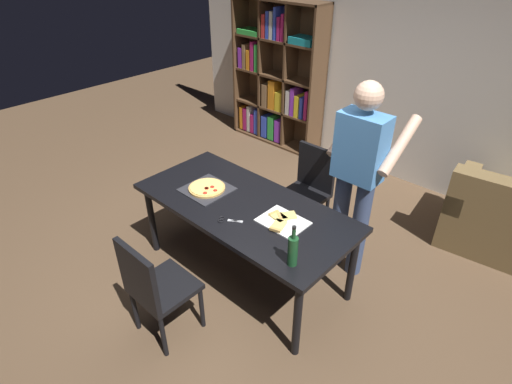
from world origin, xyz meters
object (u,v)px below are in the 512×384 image
Objects in this scene: chair_far_side at (309,186)px; bookshelf at (277,79)px; pepperoni_pizza_on_tray at (207,188)px; dining_table at (244,211)px; person_serving_pizza at (358,172)px; wine_bottle at (293,250)px; kitchen_scissors at (226,220)px; chair_near_camera at (154,286)px.

chair_far_side is 0.46× the size of bookshelf.
dining_table is at bearing 8.15° from pepperoni_pizza_on_tray.
chair_far_side is 0.81m from person_serving_pizza.
pepperoni_pizza_on_tray is (-0.39, -0.06, 0.09)m from dining_table.
chair_far_side is at bearing -41.18° from bookshelf.
wine_bottle is 0.69m from kitchen_scissors.
chair_far_side is at bearing 90.00° from dining_table.
bookshelf is 10.18× the size of kitchen_scissors.
kitchen_scissors is (-0.68, 0.04, -0.11)m from wine_bottle.
pepperoni_pizza_on_tray is at bearing 168.24° from wine_bottle.
kitchen_scissors is (0.45, -0.20, -0.01)m from pepperoni_pizza_on_tray.
wine_bottle is at bearing -82.96° from person_serving_pizza.
chair_near_camera is 3.72m from bookshelf.
dining_table is at bearing -131.00° from person_serving_pizza.
pepperoni_pizza_on_tray is 1.16m from wine_bottle.
chair_near_camera is 0.99m from pepperoni_pizza_on_tray.
bookshelf reaches higher than dining_table.
chair_near_camera is at bearing -65.88° from pepperoni_pizza_on_tray.
person_serving_pizza reaches higher than wine_bottle.
pepperoni_pizza_on_tray reaches higher than dining_table.
bookshelf is at bearing 138.82° from chair_far_side.
dining_table is at bearing 158.49° from wine_bottle.
wine_bottle is at bearing -58.80° from chair_far_side.
dining_table is 2.91m from bookshelf.
person_serving_pizza is 1.13m from kitchen_scissors.
chair_far_side is 4.70× the size of kitchen_scissors.
pepperoni_pizza_on_tray is (1.27, -2.43, -0.14)m from bookshelf.
chair_near_camera reaches higher than pepperoni_pizza_on_tray.
person_serving_pizza is (0.61, -0.22, 0.49)m from chair_far_side.
bookshelf is 2.75m from pepperoni_pizza_on_tray.
bookshelf is 1.11× the size of person_serving_pizza.
person_serving_pizza is 1.28m from pepperoni_pizza_on_tray.
wine_bottle is at bearing -3.22° from kitchen_scissors.
chair_far_side is (0.00, 0.93, -0.17)m from dining_table.
wine_bottle is at bearing -21.51° from dining_table.
wine_bottle is (0.74, 0.64, 0.36)m from chair_near_camera.
pepperoni_pizza_on_tray is at bearing 114.12° from chair_near_camera.
bookshelf is 5.17× the size of pepperoni_pizza_on_tray.
wine_bottle is (2.40, -2.67, -0.04)m from bookshelf.
bookshelf is at bearing 123.15° from kitchen_scissors.
kitchen_scissors is (0.06, 0.67, 0.24)m from chair_near_camera.
chair_near_camera is at bearing -90.00° from dining_table.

